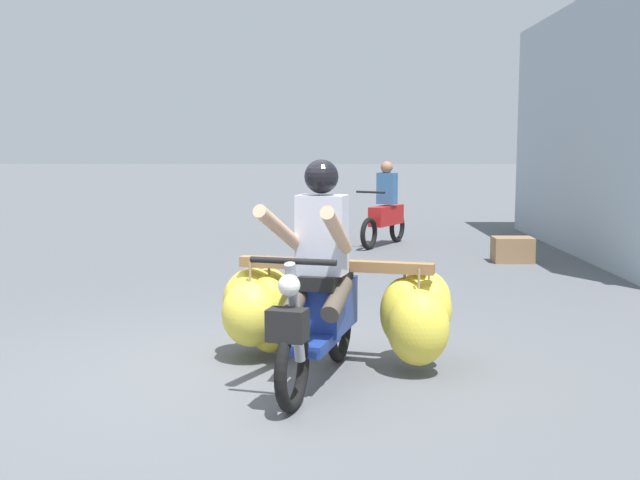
% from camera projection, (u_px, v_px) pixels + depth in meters
% --- Properties ---
extents(ground_plane, '(120.00, 120.00, 0.00)m').
position_uv_depth(ground_plane, '(218.00, 381.00, 5.57)').
color(ground_plane, '#56595E').
extents(motorbike_main_loaded, '(1.85, 1.94, 1.58)m').
position_uv_depth(motorbike_main_loaded, '(323.00, 305.00, 5.89)').
color(motorbike_main_loaded, black).
rests_on(motorbike_main_loaded, ground).
extents(motorbike_distant_ahead_left, '(0.90, 1.45, 1.40)m').
position_uv_depth(motorbike_distant_ahead_left, '(386.00, 211.00, 12.95)').
color(motorbike_distant_ahead_left, black).
rests_on(motorbike_distant_ahead_left, ground).
extents(produce_crate, '(0.56, 0.40, 0.36)m').
position_uv_depth(produce_crate, '(513.00, 250.00, 11.16)').
color(produce_crate, olive).
rests_on(produce_crate, ground).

